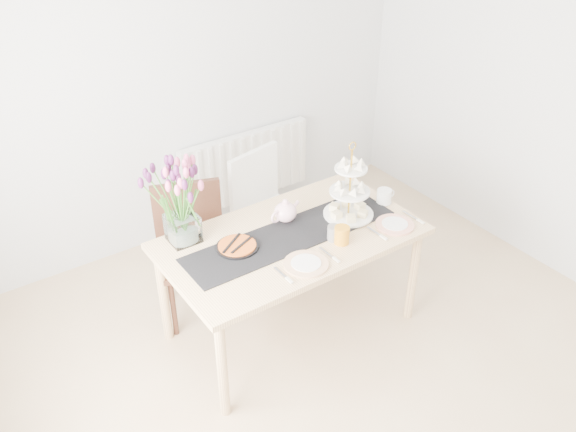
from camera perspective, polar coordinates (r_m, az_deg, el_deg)
room_shell at (r=3.00m, az=9.21°, el=0.34°), size 4.50×4.50×4.50m
radiator at (r=5.20m, az=-3.97°, el=4.64°), size 1.20×0.08×0.60m
dining_table at (r=3.81m, az=0.29°, el=-2.79°), size 1.60×0.90×0.75m
chair_brown at (r=4.13m, az=-9.01°, el=-2.35°), size 0.59×0.59×0.93m
chair_white at (r=4.48m, az=-2.07°, el=1.14°), size 0.55×0.55×0.93m
table_runner at (r=3.76m, az=0.30°, el=-1.79°), size 1.40×0.35×0.01m
tulip_vase at (r=3.59m, az=-10.19°, el=2.38°), size 0.64×0.64×0.55m
cake_stand at (r=3.90m, az=5.75°, el=1.71°), size 0.33×0.33×0.48m
teapot at (r=3.86m, az=-0.24°, el=0.38°), size 0.26×0.22×0.15m
cream_jug at (r=4.12m, az=8.98°, el=1.82°), size 0.11×0.11×0.10m
tart_tin at (r=3.65m, az=-4.78°, el=-2.89°), size 0.26×0.26×0.03m
mug_grey at (r=3.71m, az=4.30°, el=-1.60°), size 0.11×0.11×0.09m
mug_orange at (r=3.69m, az=5.06°, el=-1.79°), size 0.12×0.12×0.11m
plate_left at (r=3.52m, az=1.69°, el=-4.51°), size 0.27×0.27×0.01m
plate_right at (r=3.91m, az=9.96°, el=-0.80°), size 0.25×0.25×0.01m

